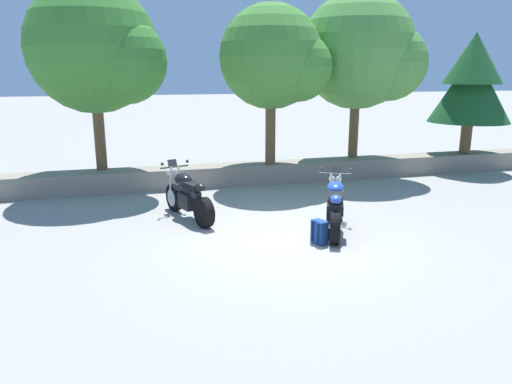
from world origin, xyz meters
TOP-DOWN VIEW (x-y plane):
  - ground_plane at (0.00, 0.00)m, footprint 120.00×120.00m
  - stone_wall at (0.00, 4.80)m, footprint 36.00×0.80m
  - motorcycle_black_near_left at (-1.61, 1.85)m, footprint 0.94×2.00m
  - motorcycle_blue_centre at (1.08, 0.23)m, footprint 1.06×1.95m
  - rider_backpack at (0.52, -0.37)m, footprint 0.31×0.34m
  - leafy_tree_far_left at (-3.30, 4.93)m, footprint 3.42×3.26m
  - leafy_tree_mid_left at (1.21, 4.52)m, footprint 2.91×2.78m
  - leafy_tree_mid_right at (4.01, 4.96)m, footprint 3.50×3.33m
  - pine_tree_far_right at (7.60, 4.74)m, footprint 2.45×2.45m

SIDE VIEW (x-z plane):
  - ground_plane at x=0.00m, z-range 0.00..0.00m
  - rider_backpack at x=0.52m, z-range 0.01..0.48m
  - stone_wall at x=0.00m, z-range 0.00..0.55m
  - motorcycle_black_near_left at x=-1.61m, z-range -0.10..1.07m
  - motorcycle_blue_centre at x=1.08m, z-range -0.10..1.07m
  - pine_tree_far_right at x=7.60m, z-range 0.98..4.68m
  - leafy_tree_mid_left at x=1.21m, z-range 1.24..5.55m
  - leafy_tree_far_left at x=-3.30m, z-range 1.21..5.95m
  - leafy_tree_mid_right at x=4.01m, z-range 1.19..5.97m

